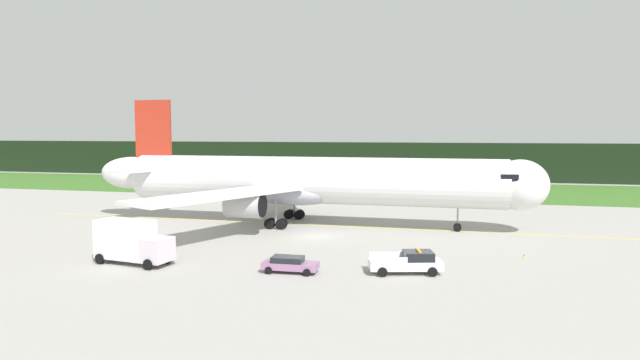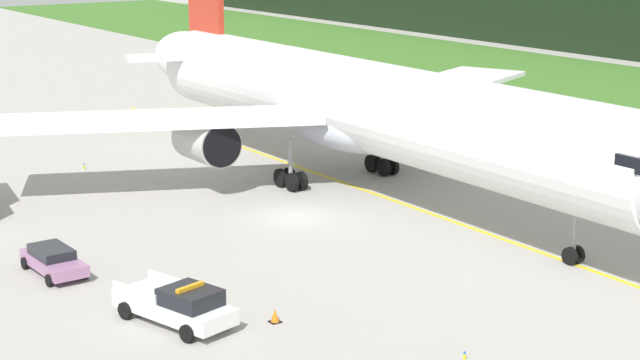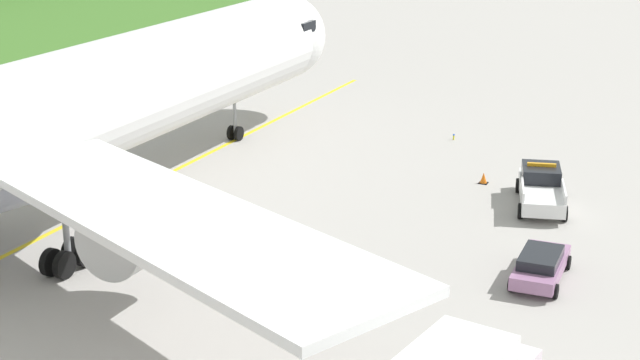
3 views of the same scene
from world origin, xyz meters
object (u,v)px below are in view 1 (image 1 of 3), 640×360
at_px(catering_truck, 131,241).
at_px(apron_cone, 436,261).
at_px(ops_pickup_truck, 408,262).
at_px(staff_car, 290,264).
at_px(airliner, 307,181).

xyz_separation_m(catering_truck, apron_cone, (25.40, 5.97, -1.65)).
relative_size(catering_truck, apron_cone, 11.75).
height_order(ops_pickup_truck, staff_car, ops_pickup_truck).
height_order(catering_truck, apron_cone, catering_truck).
height_order(airliner, catering_truck, airliner).
relative_size(airliner, catering_truck, 7.80).
bearing_deg(apron_cone, staff_car, -154.09).
bearing_deg(catering_truck, airliner, 67.10).
distance_m(catering_truck, apron_cone, 26.14).
bearing_deg(apron_cone, airliner, 133.96).
distance_m(airliner, ops_pickup_truck, 24.71).
distance_m(ops_pickup_truck, staff_car, 9.49).
xyz_separation_m(catering_truck, staff_car, (14.03, 0.44, -1.25)).
bearing_deg(staff_car, catering_truck, -178.18).
bearing_deg(airliner, staff_car, -78.35).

